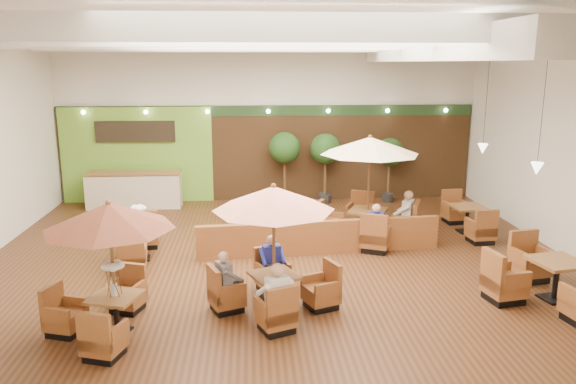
{
  "coord_description": "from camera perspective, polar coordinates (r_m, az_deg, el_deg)",
  "views": [
    {
      "loc": [
        -0.61,
        -12.97,
        4.62
      ],
      "look_at": [
        0.3,
        0.5,
        1.5
      ],
      "focal_mm": 35.0,
      "sensor_mm": 36.0,
      "label": 1
    }
  ],
  "objects": [
    {
      "name": "topiary_1",
      "position": [
        18.66,
        3.82,
        4.13
      ],
      "size": [
        1.01,
        1.01,
        2.35
      ],
      "color": "black",
      "rests_on": "ground"
    },
    {
      "name": "topiary_0",
      "position": [
        18.52,
        -0.33,
        4.22
      ],
      "size": [
        1.03,
        1.03,
        2.4
      ],
      "color": "black",
      "rests_on": "ground"
    },
    {
      "name": "diner_0",
      "position": [
        9.88,
        -1.21,
        -9.95
      ],
      "size": [
        0.45,
        0.43,
        0.81
      ],
      "rotation": [
        0.0,
        0.0,
        0.43
      ],
      "color": "silver",
      "rests_on": "ground"
    },
    {
      "name": "table_0",
      "position": [
        9.97,
        -17.86,
        -4.54
      ],
      "size": [
        2.33,
        2.46,
        2.4
      ],
      "rotation": [
        0.0,
        0.0,
        -0.31
      ],
      "color": "brown",
      "rests_on": "ground"
    },
    {
      "name": "table_1",
      "position": [
        10.42,
        -1.46,
        -3.29
      ],
      "size": [
        2.57,
        2.57,
        2.47
      ],
      "rotation": [
        0.0,
        0.0,
        0.39
      ],
      "color": "brown",
      "rests_on": "ground"
    },
    {
      "name": "booth_divider",
      "position": [
        13.88,
        3.29,
        -4.63
      ],
      "size": [
        6.05,
        0.74,
        0.84
      ],
      "primitive_type": "cube",
      "rotation": [
        0.0,
        0.0,
        0.09
      ],
      "color": "brown",
      "rests_on": "ground"
    },
    {
      "name": "diner_3",
      "position": [
        14.1,
        8.95,
        -3.08
      ],
      "size": [
        0.43,
        0.39,
        0.78
      ],
      "rotation": [
        0.0,
        0.0,
        -0.33
      ],
      "color": "navy",
      "rests_on": "ground"
    },
    {
      "name": "diner_2",
      "position": [
        10.73,
        -6.3,
        -8.3
      ],
      "size": [
        0.4,
        0.41,
        0.73
      ],
      "rotation": [
        0.0,
        0.0,
        5.21
      ],
      "color": "slate",
      "rests_on": "ground"
    },
    {
      "name": "diner_1",
      "position": [
        11.57,
        -1.63,
        -6.63
      ],
      "size": [
        0.39,
        0.34,
        0.72
      ],
      "rotation": [
        0.0,
        0.0,
        3.38
      ],
      "color": "navy",
      "rests_on": "ground"
    },
    {
      "name": "table_4",
      "position": [
        12.3,
        24.32,
        -8.3
      ],
      "size": [
        2.0,
        2.9,
        1.05
      ],
      "rotation": [
        0.0,
        0.0,
        0.18
      ],
      "color": "brown",
      "rests_on": "ground"
    },
    {
      "name": "diner_4",
      "position": [
        15.3,
        11.88,
        -1.81
      ],
      "size": [
        0.47,
        0.48,
        0.86
      ],
      "rotation": [
        0.0,
        0.0,
        1.07
      ],
      "color": "silver",
      "rests_on": "ground"
    },
    {
      "name": "table_3",
      "position": [
        13.91,
        -14.83,
        -4.7
      ],
      "size": [
        0.91,
        2.47,
        1.49
      ],
      "rotation": [
        0.0,
        0.0,
        0.13
      ],
      "color": "brown",
      "rests_on": "ground"
    },
    {
      "name": "table_5",
      "position": [
        16.39,
        17.73,
        -2.68
      ],
      "size": [
        0.94,
        2.59,
        0.95
      ],
      "rotation": [
        0.0,
        0.0,
        0.1
      ],
      "color": "brown",
      "rests_on": "ground"
    },
    {
      "name": "room",
      "position": [
        14.25,
        -0.41,
        9.02
      ],
      "size": [
        14.04,
        14.0,
        5.52
      ],
      "color": "#381E0F",
      "rests_on": "ground"
    },
    {
      "name": "table_2",
      "position": [
        14.81,
        8.24,
        2.28
      ],
      "size": [
        2.94,
        2.94,
        2.81
      ],
      "rotation": [
        0.0,
        0.0,
        -0.42
      ],
      "color": "brown",
      "rests_on": "ground"
    },
    {
      "name": "topiary_2",
      "position": [
        19.09,
        10.28,
        3.76
      ],
      "size": [
        0.94,
        0.94,
        2.17
      ],
      "color": "black",
      "rests_on": "ground"
    },
    {
      "name": "service_counter",
      "position": [
        18.9,
        -15.34,
        0.21
      ],
      "size": [
        3.0,
        0.75,
        1.18
      ],
      "color": "beige",
      "rests_on": "ground"
    }
  ]
}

